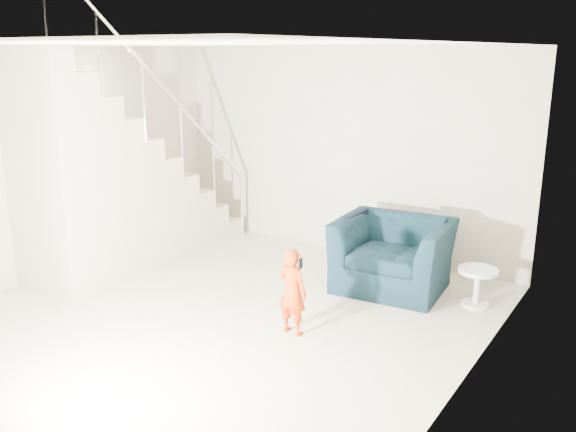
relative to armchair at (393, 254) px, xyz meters
The scene contains 12 objects.
floor 2.21m from the armchair, 122.28° to the right, with size 5.50×5.50×0.00m, color tan.
ceiling 3.17m from the armchair, 122.28° to the right, with size 5.50×5.50×0.00m, color silver.
back_wall 1.76m from the armchair, 141.88° to the left, with size 5.00×5.00×0.00m, color #A29884.
left_wall 4.21m from the armchair, 153.33° to the right, with size 5.50×5.50×0.00m, color #A29884.
right_wall 2.46m from the armchair, 53.95° to the right, with size 5.50×5.50×0.00m, color #A29884.
armchair is the anchor object (origin of this frame).
toddler 1.65m from the armchair, 101.50° to the right, with size 0.31×0.20×0.85m, color #AE2A05.
side_table 0.98m from the armchair, ahead, with size 0.42×0.42×0.42m.
staircase 3.46m from the armchair, 157.84° to the right, with size 1.02×3.03×3.62m.
cushion 0.47m from the armchair, 43.91° to the left, with size 0.43×0.12×0.41m, color black.
throw 0.51m from the armchair, behind, with size 0.05×0.54×0.60m, color black.
phone 1.70m from the armchair, 97.59° to the right, with size 0.02×0.05×0.10m, color black.
Camera 1 is at (3.75, -4.33, 2.65)m, focal length 38.00 mm.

